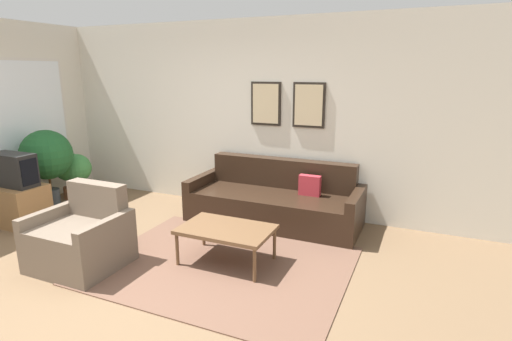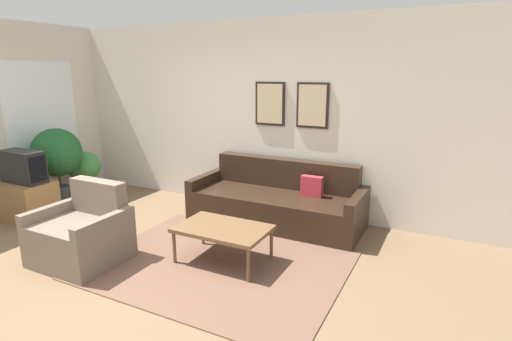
{
  "view_description": "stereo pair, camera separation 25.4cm",
  "coord_description": "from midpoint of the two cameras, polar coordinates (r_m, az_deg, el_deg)",
  "views": [
    {
      "loc": [
        2.58,
        -2.6,
        2.0
      ],
      "look_at": [
        0.75,
        1.6,
        0.85
      ],
      "focal_mm": 28.0,
      "sensor_mm": 36.0,
      "label": 1
    },
    {
      "loc": [
        2.81,
        -2.49,
        2.0
      ],
      "look_at": [
        0.75,
        1.6,
        0.85
      ],
      "focal_mm": 28.0,
      "sensor_mm": 36.0,
      "label": 2
    }
  ],
  "objects": [
    {
      "name": "couch",
      "position": [
        5.39,
        4.42,
        -4.52
      ],
      "size": [
        2.29,
        0.9,
        0.81
      ],
      "color": "black",
      "rests_on": "ground_plane"
    },
    {
      "name": "potted_plant_small",
      "position": [
        7.05,
        -22.98,
        0.4
      ],
      "size": [
        0.45,
        0.45,
        0.74
      ],
      "color": "#935638",
      "rests_on": "ground_plane"
    },
    {
      "name": "wall_back",
      "position": [
        5.89,
        -0.56,
        7.8
      ],
      "size": [
        8.0,
        0.09,
        2.7
      ],
      "color": "beige",
      "rests_on": "ground_plane"
    },
    {
      "name": "ground_plane",
      "position": [
        4.21,
        -18.1,
        -15.01
      ],
      "size": [
        16.0,
        16.0,
        0.0
      ],
      "primitive_type": "plane",
      "color": "brown"
    },
    {
      "name": "coffee_table",
      "position": [
        4.26,
        -3.03,
        -8.5
      ],
      "size": [
        0.96,
        0.61,
        0.4
      ],
      "color": "brown",
      "rests_on": "ground_plane"
    },
    {
      "name": "area_rug",
      "position": [
        4.35,
        -3.7,
        -13.2
      ],
      "size": [
        2.6,
        2.01,
        0.01
      ],
      "color": "brown",
      "rests_on": "ground_plane"
    },
    {
      "name": "armchair",
      "position": [
        4.64,
        -22.14,
        -8.59
      ],
      "size": [
        0.88,
        0.76,
        0.84
      ],
      "rotation": [
        0.0,
        0.0,
        -0.31
      ],
      "color": "#6B5B4C",
      "rests_on": "ground_plane"
    },
    {
      "name": "potted_plant_by_window",
      "position": [
        7.02,
        -22.07,
        0.26
      ],
      "size": [
        0.45,
        0.45,
        0.71
      ],
      "color": "#383D42",
      "rests_on": "ground_plane"
    },
    {
      "name": "tv_stand",
      "position": [
        6.26,
        -28.83,
        -3.79
      ],
      "size": [
        0.71,
        0.5,
        0.53
      ],
      "color": "olive",
      "rests_on": "ground_plane"
    },
    {
      "name": "potted_plant_tall",
      "position": [
        6.67,
        -25.6,
        2.14
      ],
      "size": [
        0.73,
        0.73,
        1.17
      ],
      "color": "#383D42",
      "rests_on": "ground_plane"
    },
    {
      "name": "tv",
      "position": [
        6.14,
        -29.34,
        0.49
      ],
      "size": [
        0.63,
        0.28,
        0.43
      ],
      "color": "black",
      "rests_on": "tv_stand"
    }
  ]
}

